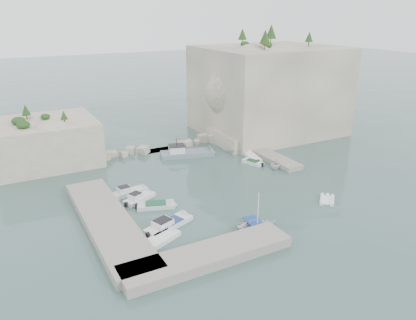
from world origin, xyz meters
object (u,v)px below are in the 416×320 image
motorboat_e (162,240)px  tender_east_a (277,168)px  inflatable_dinghy (327,201)px  work_boat (187,156)px  tender_east_d (239,153)px  tender_east_c (252,159)px  motorboat_d (169,227)px  rowboat (257,228)px  tender_east_b (253,164)px  motorboat_c (156,207)px  motorboat_a (130,194)px  motorboat_b (140,200)px

motorboat_e → tender_east_a: 26.92m
inflatable_dinghy → work_boat: 26.15m
motorboat_e → work_boat: 27.47m
tender_east_a → tender_east_d: (-1.52, 8.86, 0.00)m
inflatable_dinghy → tender_east_c: (0.50, 18.22, 0.00)m
motorboat_d → tender_east_a: bearing=0.9°
rowboat → inflatable_dinghy: size_ratio=1.41×
inflatable_dinghy → tender_east_a: size_ratio=1.03×
work_boat → inflatable_dinghy: bearing=-55.2°
tender_east_b → work_boat: (-7.78, 8.60, 0.00)m
motorboat_e → motorboat_c: bearing=50.0°
motorboat_d → tender_east_d: tender_east_d is taller
rowboat → tender_east_b: (11.42, 17.66, 0.00)m
motorboat_d → inflatable_dinghy: 21.40m
motorboat_a → tender_east_a: size_ratio=1.65×
work_boat → tender_east_c: bearing=-19.8°
motorboat_e → tender_east_b: 26.60m
tender_east_a → motorboat_b: bearing=78.5°
motorboat_c → tender_east_d: bearing=50.4°
motorboat_b → rowboat: (9.48, -13.51, 0.00)m
motorboat_a → tender_east_c: 23.08m
motorboat_d → motorboat_c: bearing=63.6°
motorboat_b → motorboat_c: size_ratio=0.97×
tender_east_b → motorboat_c: bearing=89.6°
tender_east_a → work_boat: work_boat is taller
tender_east_a → rowboat: bearing=122.8°
motorboat_b → work_boat: work_boat is taller
rowboat → inflatable_dinghy: bearing=-77.2°
tender_east_d → work_boat: bearing=99.3°
motorboat_e → tender_east_d: 30.57m
rowboat → inflatable_dinghy: 12.36m
motorboat_d → rowboat: bearing=-51.6°
tender_east_c → inflatable_dinghy: bearing=-170.1°
motorboat_e → rowboat: bearing=-38.1°
motorboat_c → inflatable_dinghy: (20.58, -9.01, 0.00)m
motorboat_a → motorboat_e: size_ratio=1.21×
motorboat_b → tender_east_c: motorboat_b is taller
motorboat_b → motorboat_d: bearing=-111.6°
motorboat_b → tender_east_c: 23.11m
inflatable_dinghy → motorboat_d: bearing=125.7°
motorboat_e → motorboat_a: bearing=63.9°
motorboat_a → motorboat_c: size_ratio=1.07×
tender_east_a → tender_east_c: bearing=-3.7°
motorboat_c → work_boat: (11.96, 15.67, 0.00)m
motorboat_a → rowboat: motorboat_a is taller
tender_east_a → tender_east_d: size_ratio=0.83×
motorboat_b → rowboat: 16.50m
tender_east_b → tender_east_d: 5.53m
tender_east_a → work_boat: size_ratio=0.34×
motorboat_d → tender_east_d: bearing=19.4°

